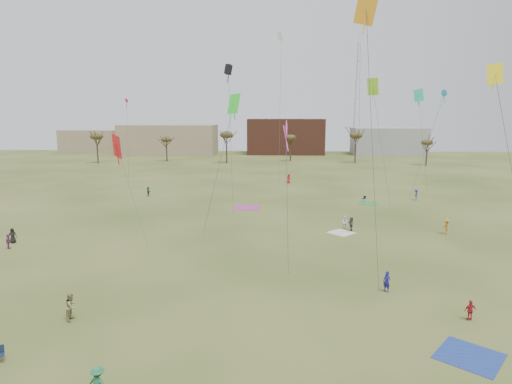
{
  "coord_description": "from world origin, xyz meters",
  "views": [
    {
      "loc": [
        2.19,
        -32.12,
        13.43
      ],
      "look_at": [
        0.0,
        12.0,
        5.5
      ],
      "focal_mm": 30.3,
      "sensor_mm": 36.0,
      "label": 1
    }
  ],
  "objects_px": {
    "flyer_near_center": "(98,384)",
    "camp_chair_left": "(0,358)",
    "spectator_fore_a": "(470,310)",
    "camp_chair_right": "(364,200)",
    "flyer_near_right": "(387,282)",
    "radio_tower": "(357,98)"
  },
  "relations": [
    {
      "from": "flyer_near_right",
      "to": "camp_chair_left",
      "type": "relative_size",
      "value": 1.9
    },
    {
      "from": "flyer_near_right",
      "to": "camp_chair_right",
      "type": "relative_size",
      "value": 1.9
    },
    {
      "from": "camp_chair_left",
      "to": "camp_chair_right",
      "type": "xyz_separation_m",
      "value": [
        28.8,
        46.26,
        0.0
      ]
    },
    {
      "from": "camp_chair_right",
      "to": "camp_chair_left",
      "type": "bearing_deg",
      "value": -66.28
    },
    {
      "from": "camp_chair_right",
      "to": "radio_tower",
      "type": "distance_m",
      "value": 92.9
    },
    {
      "from": "spectator_fore_a",
      "to": "camp_chair_left",
      "type": "distance_m",
      "value": 28.72
    },
    {
      "from": "spectator_fore_a",
      "to": "camp_chair_right",
      "type": "height_order",
      "value": "spectator_fore_a"
    },
    {
      "from": "camp_chair_left",
      "to": "radio_tower",
      "type": "relative_size",
      "value": 0.02
    },
    {
      "from": "flyer_near_center",
      "to": "camp_chair_right",
      "type": "bearing_deg",
      "value": -101.67
    },
    {
      "from": "flyer_near_center",
      "to": "camp_chair_left",
      "type": "height_order",
      "value": "flyer_near_center"
    },
    {
      "from": "flyer_near_center",
      "to": "flyer_near_right",
      "type": "relative_size",
      "value": 1.05
    },
    {
      "from": "flyer_near_center",
      "to": "camp_chair_left",
      "type": "distance_m",
      "value": 7.42
    },
    {
      "from": "camp_chair_right",
      "to": "radio_tower",
      "type": "relative_size",
      "value": 0.02
    },
    {
      "from": "spectator_fore_a",
      "to": "radio_tower",
      "type": "xyz_separation_m",
      "value": [
        14.98,
        129.79,
        18.51
      ]
    },
    {
      "from": "camp_chair_left",
      "to": "flyer_near_right",
      "type": "bearing_deg",
      "value": -5.48
    },
    {
      "from": "spectator_fore_a",
      "to": "camp_chair_left",
      "type": "height_order",
      "value": "spectator_fore_a"
    },
    {
      "from": "camp_chair_left",
      "to": "camp_chair_right",
      "type": "distance_m",
      "value": 54.49
    },
    {
      "from": "spectator_fore_a",
      "to": "camp_chair_left",
      "type": "relative_size",
      "value": 1.6
    },
    {
      "from": "flyer_near_center",
      "to": "spectator_fore_a",
      "type": "xyz_separation_m",
      "value": [
        21.22,
        9.22,
        -0.17
      ]
    },
    {
      "from": "camp_chair_right",
      "to": "spectator_fore_a",
      "type": "bearing_deg",
      "value": -35.5
    },
    {
      "from": "flyer_near_right",
      "to": "radio_tower",
      "type": "relative_size",
      "value": 0.04
    },
    {
      "from": "flyer_near_right",
      "to": "camp_chair_right",
      "type": "xyz_separation_m",
      "value": [
        5.14,
        35.5,
        -0.57
      ]
    }
  ]
}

